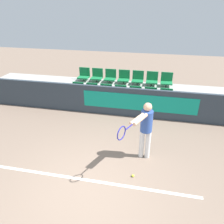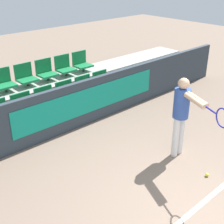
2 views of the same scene
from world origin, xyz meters
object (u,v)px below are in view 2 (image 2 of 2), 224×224
(stadium_chair_4, at_px, (67,94))
(tennis_player, at_px, (183,111))
(stadium_chair_5, at_px, (85,88))
(stadium_chair_6, at_px, (102,83))
(tennis_ball, at_px, (207,175))
(stadium_chair_3, at_px, (46,100))
(stadium_chair_12, at_px, (64,67))
(stadium_chair_13, at_px, (82,63))
(stadium_chair_9, at_px, (3,82))
(stadium_chair_10, at_px, (26,76))
(stadium_chair_11, at_px, (46,71))
(stadium_chair_2, at_px, (24,107))

(stadium_chair_4, height_order, tennis_player, tennis_player)
(stadium_chair_4, relative_size, stadium_chair_5, 1.00)
(stadium_chair_4, bearing_deg, stadium_chair_5, 0.00)
(stadium_chair_6, bearing_deg, tennis_ball, -101.42)
(stadium_chair_3, relative_size, stadium_chair_12, 1.00)
(tennis_ball, bearing_deg, stadium_chair_13, 80.72)
(stadium_chair_9, bearing_deg, stadium_chair_3, -56.77)
(stadium_chair_10, xyz_separation_m, stadium_chair_12, (1.17, 0.00, 0.00))
(stadium_chair_12, height_order, stadium_chair_13, same)
(stadium_chair_11, bearing_deg, stadium_chair_12, 0.00)
(stadium_chair_5, height_order, stadium_chair_13, stadium_chair_13)
(tennis_player, xyz_separation_m, tennis_ball, (-0.17, -0.78, -0.97))
(stadium_chair_9, distance_m, tennis_player, 4.29)
(stadium_chair_13, height_order, tennis_player, tennis_player)
(stadium_chair_5, height_order, stadium_chair_10, stadium_chair_10)
(stadium_chair_2, distance_m, stadium_chair_4, 1.17)
(stadium_chair_4, bearing_deg, tennis_player, -79.17)
(stadium_chair_12, relative_size, stadium_chair_13, 1.00)
(stadium_chair_9, distance_m, stadium_chair_11, 1.17)
(stadium_chair_10, bearing_deg, stadium_chair_13, 0.00)
(stadium_chair_4, relative_size, stadium_chair_11, 1.00)
(stadium_chair_5, bearing_deg, tennis_player, -90.15)
(stadium_chair_3, bearing_deg, tennis_ball, -75.37)
(stadium_chair_2, distance_m, tennis_player, 3.52)
(stadium_chair_4, distance_m, tennis_player, 3.11)
(stadium_chair_9, xyz_separation_m, tennis_player, (1.75, -3.92, 0.04))
(stadium_chair_4, bearing_deg, stadium_chair_6, 0.00)
(stadium_chair_2, bearing_deg, stadium_chair_12, 26.97)
(stadium_chair_11, relative_size, stadium_chair_12, 1.00)
(stadium_chair_6, xyz_separation_m, stadium_chair_12, (-0.59, 0.90, 0.37))
(stadium_chair_12, height_order, tennis_player, tennis_player)
(stadium_chair_5, height_order, tennis_ball, stadium_chair_5)
(stadium_chair_3, distance_m, stadium_chair_10, 0.97)
(tennis_player, bearing_deg, stadium_chair_5, 113.50)
(stadium_chair_10, bearing_deg, stadium_chair_4, -56.77)
(stadium_chair_5, xyz_separation_m, stadium_chair_9, (-1.76, 0.90, 0.37))
(stadium_chair_5, bearing_deg, stadium_chair_11, 123.23)
(stadium_chair_3, relative_size, stadium_chair_5, 1.00)
(tennis_ball, bearing_deg, stadium_chair_6, 78.58)
(stadium_chair_2, xyz_separation_m, stadium_chair_11, (1.17, 0.90, 0.37))
(stadium_chair_3, xyz_separation_m, stadium_chair_5, (1.17, 0.00, 0.00))
(stadium_chair_10, distance_m, tennis_ball, 4.89)
(stadium_chair_5, height_order, stadium_chair_6, same)
(stadium_chair_5, distance_m, tennis_player, 3.05)
(stadium_chair_3, height_order, stadium_chair_13, stadium_chair_13)
(stadium_chair_2, bearing_deg, stadium_chair_9, 90.00)
(stadium_chair_5, xyz_separation_m, stadium_chair_11, (-0.59, 0.90, 0.37))
(stadium_chair_2, relative_size, tennis_player, 0.34)
(tennis_player, distance_m, tennis_ball, 1.25)
(stadium_chair_4, bearing_deg, stadium_chair_12, 56.77)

